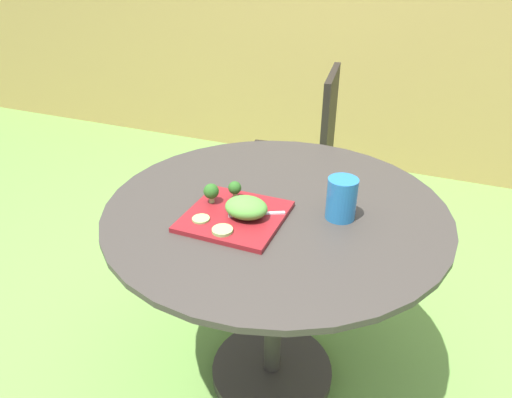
% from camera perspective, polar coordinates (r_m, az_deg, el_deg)
% --- Properties ---
extents(ground_plane, '(12.00, 12.00, 0.00)m').
position_cam_1_polar(ground_plane, '(1.81, 1.99, -21.17)').
color(ground_plane, '#669342').
extents(bamboo_fence, '(8.00, 0.08, 1.37)m').
position_cam_1_polar(bamboo_fence, '(3.21, 15.52, 15.44)').
color(bamboo_fence, '#A8894C').
rests_on(bamboo_fence, ground_plane).
extents(patio_table, '(1.00, 1.00, 0.73)m').
position_cam_1_polar(patio_table, '(1.46, 2.33, -8.55)').
color(patio_table, '#38332D').
rests_on(patio_table, ground_plane).
extents(patio_chair, '(0.50, 0.50, 0.90)m').
position_cam_1_polar(patio_chair, '(2.26, 6.17, 6.56)').
color(patio_chair, black).
rests_on(patio_chair, ground_plane).
extents(salad_plate, '(0.26, 0.26, 0.01)m').
position_cam_1_polar(salad_plate, '(1.26, -2.67, -2.18)').
color(salad_plate, maroon).
rests_on(salad_plate, patio_table).
extents(drinking_glass, '(0.08, 0.08, 0.12)m').
position_cam_1_polar(drinking_glass, '(1.26, 10.72, -0.22)').
color(drinking_glass, '#236BA8').
rests_on(drinking_glass, patio_table).
extents(fork, '(0.14, 0.09, 0.00)m').
position_cam_1_polar(fork, '(1.25, -0.74, -1.86)').
color(fork, silver).
rests_on(fork, salad_plate).
extents(lettuce_mound, '(0.12, 0.10, 0.06)m').
position_cam_1_polar(lettuce_mound, '(1.23, -1.24, -1.08)').
color(lettuce_mound, '#519338').
rests_on(lettuce_mound, salad_plate).
extents(broccoli_floret_0, '(0.04, 0.04, 0.06)m').
position_cam_1_polar(broccoli_floret_0, '(1.30, -5.68, 0.93)').
color(broccoli_floret_0, '#99B770').
rests_on(broccoli_floret_0, salad_plate).
extents(broccoli_floret_1, '(0.04, 0.04, 0.05)m').
position_cam_1_polar(broccoli_floret_1, '(1.32, -2.69, 1.37)').
color(broccoli_floret_1, '#99B770').
rests_on(broccoli_floret_1, salad_plate).
extents(cucumber_slice_0, '(0.05, 0.05, 0.01)m').
position_cam_1_polar(cucumber_slice_0, '(1.24, -6.97, -2.50)').
color(cucumber_slice_0, '#8EB766').
rests_on(cucumber_slice_0, salad_plate).
extents(cucumber_slice_1, '(0.06, 0.06, 0.01)m').
position_cam_1_polar(cucumber_slice_1, '(1.18, -4.27, -3.96)').
color(cucumber_slice_1, '#8EB766').
rests_on(cucumber_slice_1, salad_plate).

